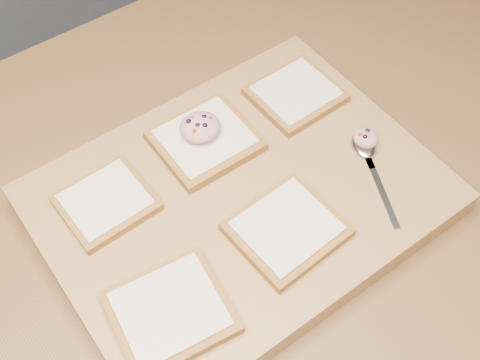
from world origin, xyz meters
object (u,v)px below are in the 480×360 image
Objects in this scene: bread_far_center at (205,140)px; spoon at (366,151)px; tuna_salad_dollop at (200,127)px; cutting_board at (240,200)px.

bread_far_center reaches higher than spoon.
bread_far_center is at bearing -75.40° from tuna_salad_dollop.
tuna_salad_dollop reaches higher than cutting_board.
tuna_salad_dollop is 0.37× the size of spoon.
bread_far_center reaches higher than cutting_board.
cutting_board is 3.86× the size of bread_far_center.
cutting_board is at bearing 163.84° from spoon.
bread_far_center is 0.22m from spoon.
spoon reaches higher than cutting_board.
cutting_board is 0.18m from spoon.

